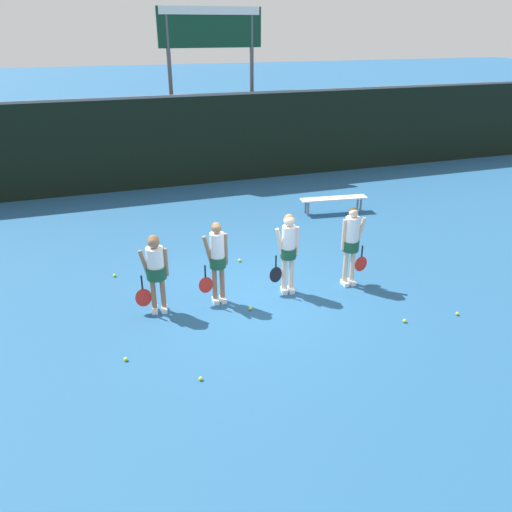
# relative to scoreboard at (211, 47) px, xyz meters

# --- Properties ---
(ground_plane) EXTENTS (140.00, 140.00, 0.00)m
(ground_plane) POSITION_rel_scoreboard_xyz_m (-1.56, -9.49, -4.46)
(ground_plane) COLOR #235684
(fence_windscreen) EXTENTS (60.00, 0.08, 3.07)m
(fence_windscreen) POSITION_rel_scoreboard_xyz_m (-1.56, -1.10, -2.91)
(fence_windscreen) COLOR black
(fence_windscreen) RESTS_ON ground_plane
(scoreboard) EXTENTS (3.59, 0.15, 5.71)m
(scoreboard) POSITION_rel_scoreboard_xyz_m (0.00, 0.00, 0.00)
(scoreboard) COLOR #515156
(scoreboard) RESTS_ON ground_plane
(bench_courtside) EXTENTS (2.03, 0.61, 0.47)m
(bench_courtside) POSITION_rel_scoreboard_xyz_m (2.26, -5.35, -4.06)
(bench_courtside) COLOR silver
(bench_courtside) RESTS_ON ground_plane
(player_0) EXTENTS (0.67, 0.38, 1.60)m
(player_0) POSITION_rel_scoreboard_xyz_m (-3.57, -9.39, -3.51)
(player_0) COLOR #8C664C
(player_0) RESTS_ON ground_plane
(player_1) EXTENTS (0.61, 0.33, 1.71)m
(player_1) POSITION_rel_scoreboard_xyz_m (-2.37, -9.41, -3.47)
(player_1) COLOR #8C664C
(player_1) RESTS_ON ground_plane
(player_2) EXTENTS (0.60, 0.33, 1.73)m
(player_2) POSITION_rel_scoreboard_xyz_m (-0.89, -9.47, -3.44)
(player_2) COLOR beige
(player_2) RESTS_ON ground_plane
(player_3) EXTENTS (0.64, 0.35, 1.75)m
(player_3) POSITION_rel_scoreboard_xyz_m (0.49, -9.58, -3.44)
(player_3) COLOR beige
(player_3) RESTS_ON ground_plane
(tennis_ball_0) EXTENTS (0.07, 0.07, 0.07)m
(tennis_ball_0) POSITION_rel_scoreboard_xyz_m (1.18, -8.54, -4.43)
(tennis_ball_0) COLOR #CCE033
(tennis_ball_0) RESTS_ON ground_plane
(tennis_ball_1) EXTENTS (0.07, 0.07, 0.07)m
(tennis_ball_1) POSITION_rel_scoreboard_xyz_m (-1.86, -9.95, -4.43)
(tennis_ball_1) COLOR #CCE033
(tennis_ball_1) RESTS_ON ground_plane
(tennis_ball_2) EXTENTS (0.07, 0.07, 0.07)m
(tennis_ball_2) POSITION_rel_scoreboard_xyz_m (-4.29, -7.60, -4.43)
(tennis_ball_2) COLOR #CCE033
(tennis_ball_2) RESTS_ON ground_plane
(tennis_ball_3) EXTENTS (0.06, 0.06, 0.06)m
(tennis_ball_3) POSITION_rel_scoreboard_xyz_m (-3.28, -11.74, -4.43)
(tennis_ball_3) COLOR #CCE033
(tennis_ball_3) RESTS_ON ground_plane
(tennis_ball_4) EXTENTS (0.07, 0.07, 0.07)m
(tennis_ball_4) POSITION_rel_scoreboard_xyz_m (-4.36, -10.85, -4.43)
(tennis_ball_4) COLOR #CCE033
(tennis_ball_4) RESTS_ON ground_plane
(tennis_ball_5) EXTENTS (0.07, 0.07, 0.07)m
(tennis_ball_5) POSITION_rel_scoreboard_xyz_m (0.76, -11.32, -4.43)
(tennis_ball_5) COLOR #CCE033
(tennis_ball_5) RESTS_ON ground_plane
(tennis_ball_6) EXTENTS (0.06, 0.06, 0.06)m
(tennis_ball_6) POSITION_rel_scoreboard_xyz_m (1.88, -11.42, -4.43)
(tennis_ball_6) COLOR #CCE033
(tennis_ball_6) RESTS_ON ground_plane
(tennis_ball_7) EXTENTS (0.07, 0.07, 0.07)m
(tennis_ball_7) POSITION_rel_scoreboard_xyz_m (-1.41, -7.75, -4.43)
(tennis_ball_7) COLOR #CCE033
(tennis_ball_7) RESTS_ON ground_plane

